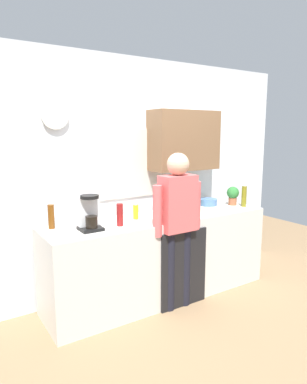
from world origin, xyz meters
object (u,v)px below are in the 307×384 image
object	(u,v)px
mixing_bowl	(208,202)
bottle_olive_oil	(244,196)
bottle_amber_beer	(51,217)
person_at_sink	(177,218)
cup_blue_mug	(160,209)
coffee_maker	(89,214)
dish_soap	(136,212)
potted_plant	(233,194)
bottle_red_vinegar	(120,215)
bottle_green_wine	(193,202)
bottle_clear_soda	(190,196)

from	to	relation	value
mixing_bowl	bottle_olive_oil	bearing A→B (deg)	-43.03
bottle_amber_beer	person_at_sink	xyz separation A→B (m)	(1.12, -0.47, -0.07)
bottle_amber_beer	cup_blue_mug	world-z (taller)	bottle_amber_beer
coffee_maker	dish_soap	world-z (taller)	coffee_maker
potted_plant	dish_soap	bearing A→B (deg)	178.32
bottle_red_vinegar	bottle_green_wine	size ratio (longest dim) A/B	0.73
coffee_maker	bottle_olive_oil	size ratio (longest dim) A/B	1.32
bottle_olive_oil	bottle_red_vinegar	bearing A→B (deg)	178.79
coffee_maker	bottle_green_wine	xyz separation A→B (m)	(1.16, -0.09, 0.00)
bottle_green_wine	bottle_red_vinegar	bearing A→B (deg)	176.37
bottle_olive_oil	bottle_amber_beer	distance (m)	2.28
person_at_sink	bottle_red_vinegar	bearing A→B (deg)	170.00
coffee_maker	bottle_clear_soda	bearing A→B (deg)	8.86
bottle_red_vinegar	dish_soap	distance (m)	0.30
bottle_amber_beer	mixing_bowl	world-z (taller)	bottle_amber_beer
bottle_red_vinegar	bottle_amber_beer	bearing A→B (deg)	155.89
bottle_olive_oil	cup_blue_mug	size ratio (longest dim) A/B	2.50
potted_plant	bottle_amber_beer	bearing A→B (deg)	175.95
bottle_clear_soda	person_at_sink	bearing A→B (deg)	-139.26
cup_blue_mug	bottle_red_vinegar	bearing A→B (deg)	-161.76
coffee_maker	bottle_clear_soda	size ratio (longest dim) A/B	1.18
cup_blue_mug	mixing_bowl	distance (m)	0.76
bottle_green_wine	dish_soap	distance (m)	0.63
mixing_bowl	dish_soap	bearing A→B (deg)	-174.16
coffee_maker	person_at_sink	distance (m)	0.88
potted_plant	dish_soap	distance (m)	1.37
mixing_bowl	potted_plant	distance (m)	0.32
potted_plant	person_at_sink	size ratio (longest dim) A/B	0.14
bottle_clear_soda	dish_soap	xyz separation A→B (m)	(-0.81, -0.11, -0.06)
coffee_maker	cup_blue_mug	size ratio (longest dim) A/B	3.30
bottle_amber_beer	potted_plant	size ratio (longest dim) A/B	1.00
dish_soap	bottle_red_vinegar	bearing A→B (deg)	-150.86
coffee_maker	dish_soap	size ratio (longest dim) A/B	1.83
bottle_clear_soda	person_at_sink	world-z (taller)	person_at_sink
bottle_amber_beer	cup_blue_mug	size ratio (longest dim) A/B	2.30
bottle_red_vinegar	coffee_maker	bearing A→B (deg)	172.68
bottle_olive_oil	person_at_sink	distance (m)	1.16
bottle_olive_oil	bottle_amber_beer	world-z (taller)	bottle_olive_oil
bottle_olive_oil	cup_blue_mug	distance (m)	1.10
bottle_green_wine	potted_plant	distance (m)	0.79
bottle_amber_beer	person_at_sink	size ratio (longest dim) A/B	0.14
bottle_green_wine	person_at_sink	distance (m)	0.38
bottle_green_wine	bottle_olive_oil	xyz separation A→B (m)	(0.82, 0.02, -0.02)
bottle_olive_oil	potted_plant	xyz separation A→B (m)	(-0.05, 0.14, 0.01)
mixing_bowl	dish_soap	distance (m)	1.11
mixing_bowl	potted_plant	bearing A→B (deg)	-29.67
cup_blue_mug	potted_plant	world-z (taller)	potted_plant
cup_blue_mug	person_at_sink	bearing A→B (deg)	-99.51
bottle_clear_soda	mixing_bowl	xyz separation A→B (m)	(0.29, 0.01, -0.10)
bottle_green_wine	potted_plant	size ratio (longest dim) A/B	1.30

